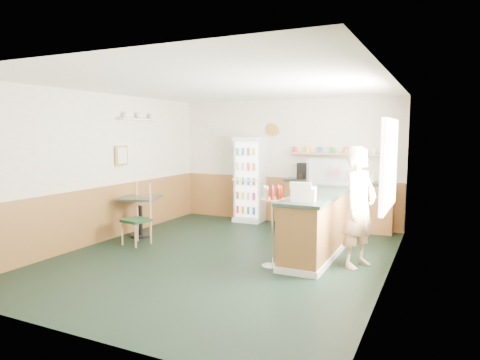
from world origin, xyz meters
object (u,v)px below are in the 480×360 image
Objects in this scene: display_case at (333,173)px; cafe_table at (140,209)px; shopkeeper at (359,207)px; drinks_fridge at (250,179)px; condiment_stand at (272,214)px; cash_register at (304,194)px; cafe_chair at (139,212)px.

display_case is 1.00× the size of cafe_table.
shopkeeper is (0.70, -1.31, -0.36)m from display_case.
drinks_fridge is 2.36m from display_case.
drinks_fridge is 3.64m from shopkeeper.
shopkeeper is at bearing 26.51° from condiment_stand.
shopkeeper is at bearing -1.26° from cafe_table.
display_case reaches higher than cash_register.
display_case is at bearing 49.85° from shopkeeper.
display_case is 1.53m from shopkeeper.
cafe_chair is at bearing -152.19° from display_case.
condiment_stand is (-0.45, -1.88, -0.46)m from display_case.
display_case is 3.56m from cafe_chair.
drinks_fridge is 2.84m from cafe_chair.
cafe_table is (-4.10, 0.09, -0.35)m from shopkeeper.
display_case is 1.98m from condiment_stand.
drinks_fridge is 5.29× the size of cash_register.
cash_register is at bearing 11.53° from condiment_stand.
shopkeeper is at bearing 14.44° from cafe_chair.
cash_register reaches higher than cafe_chair.
cafe_table is (-3.40, 0.57, -0.57)m from cash_register.
cafe_chair reaches higher than cafe_table.
cafe_table is (-3.40, -1.22, -0.72)m from display_case.
shopkeeper reaches higher than display_case.
display_case is at bearing 76.64° from condiment_stand.
condiment_stand is at bearing -103.36° from display_case.
shopkeeper is 1.50× the size of condiment_stand.
cash_register is at bearing -90.00° from display_case.
condiment_stand is at bearing -12.63° from cafe_table.
shopkeeper is at bearing -61.84° from display_case.
drinks_fridge reaches higher than display_case.
display_case is 1.79m from cash_register.
shopkeeper is 1.28m from condiment_stand.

